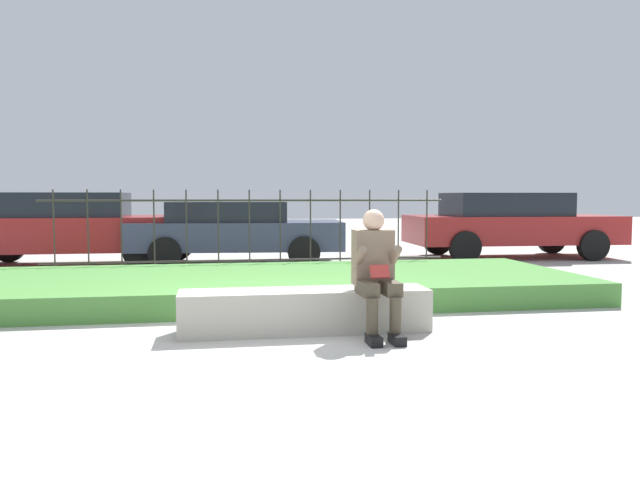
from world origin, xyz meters
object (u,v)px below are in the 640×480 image
car_parked_right (510,223)px  car_parked_left (68,227)px  person_seated_reader (376,268)px  car_parked_center (235,230)px  stone_bench (305,313)px

car_parked_right → car_parked_left: (-9.18, -0.01, -0.01)m
person_seated_reader → car_parked_center: size_ratio=0.29×
car_parked_right → person_seated_reader: bearing=-122.9°
stone_bench → person_seated_reader: size_ratio=2.03×
stone_bench → car_parked_right: car_parked_right is taller
stone_bench → car_parked_center: bearing=94.4°
car_parked_right → stone_bench: bearing=-127.6°
stone_bench → car_parked_left: 7.62m
person_seated_reader → car_parked_left: car_parked_left is taller
stone_bench → car_parked_right: (5.49, 6.66, 0.57)m
car_parked_right → car_parked_center: 5.98m
stone_bench → person_seated_reader: bearing=-24.5°
car_parked_right → car_parked_left: car_parked_right is taller
car_parked_left → stone_bench: bearing=-61.0°
car_parked_center → car_parked_left: 3.22m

